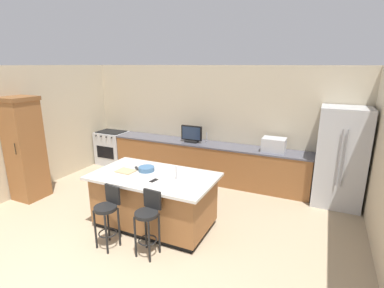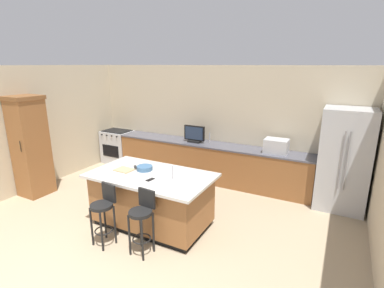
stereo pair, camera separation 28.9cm
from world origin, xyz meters
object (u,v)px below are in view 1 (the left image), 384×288
Objects in this scene: microwave at (274,145)px; bar_stool_left at (108,212)px; refrigerator at (340,157)px; range_oven at (112,148)px; kitchen_island at (154,200)px; cell_phone at (154,180)px; tv_remote at (137,168)px; cutting_board at (126,171)px; fruit_bowl at (146,169)px; tv_monitor at (192,135)px; cabinet_tower at (25,147)px; bar_stool_right at (148,218)px.

microwave is 0.50× the size of bar_stool_left.
refrigerator reaches higher than range_oven.
cell_phone is at bearing -56.75° from kitchen_island.
tv_remote is 0.56× the size of cutting_board.
range_oven is 3.97m from bar_stool_left.
bar_stool_left is at bearing -96.35° from fruit_bowl.
tv_monitor is (-0.34, 2.24, 0.62)m from kitchen_island.
microwave is 2.88m from cell_phone.
tv_remote is at bearing -132.53° from microwave.
kitchen_island is at bearing 2.65° from cabinet_tower.
microwave is at bearing 3.39° from tv_remote.
microwave reaches higher than bar_stool_right.
cabinet_tower is 3.38m from bar_stool_right.
kitchen_island is at bearing -27.86° from fruit_bowl.
cell_phone is (0.45, 0.60, 0.36)m from bar_stool_left.
tv_monitor is 2.14m from fruit_bowl.
microwave is (4.36, 0.00, 0.59)m from range_oven.
bar_stool_left reaches higher than range_oven.
cell_phone is at bearing -42.64° from fruit_bowl.
bar_stool_right is at bearing -130.53° from refrigerator.
tv_remote is (-3.27, -2.09, -0.03)m from refrigerator.
range_oven is at bearing -179.99° from microwave.
range_oven is 5.45× the size of tv_remote.
cabinet_tower is 2.17× the size of bar_stool_right.
refrigerator is 12.96× the size of cell_phone.
microwave is 0.50× the size of bar_stool_right.
bar_stool_left is at bearing -116.71° from cell_phone.
microwave is at bearing 50.85° from fruit_bowl.
range_oven is 6.18× the size of cell_phone.
cutting_board is (-0.86, 0.65, 0.36)m from bar_stool_right.
tv_remote is at bearing 176.44° from fruit_bowl.
fruit_bowl is (-0.55, 0.82, 0.39)m from bar_stool_right.
kitchen_island is 4.31× the size of microwave.
cabinet_tower is 5.13m from microwave.
refrigerator is 2.01× the size of bar_stool_right.
range_oven is at bearing 178.82° from tv_monitor.
tv_monitor is at bearing 110.91° from cell_phone.
kitchen_island is at bearing 119.52° from bar_stool_right.
refrigerator is 3.19m from tv_monitor.
microwave is at bearing 55.63° from kitchen_island.
bar_stool_left is at bearing -136.27° from refrigerator.
microwave is 3.28m from bar_stool_right.
microwave reaches higher than cutting_board.
fruit_bowl is at bearing 5.15° from cabinet_tower.
fruit_bowl is at bearing 92.67° from bar_stool_left.
bar_stool_left is (2.64, -0.67, -0.52)m from cabinet_tower.
bar_stool_left is 1.00m from fruit_bowl.
bar_stool_right reaches higher than cell_phone.
bar_stool_right is 1.14m from cutting_board.
range_oven is 3.03× the size of cutting_board.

